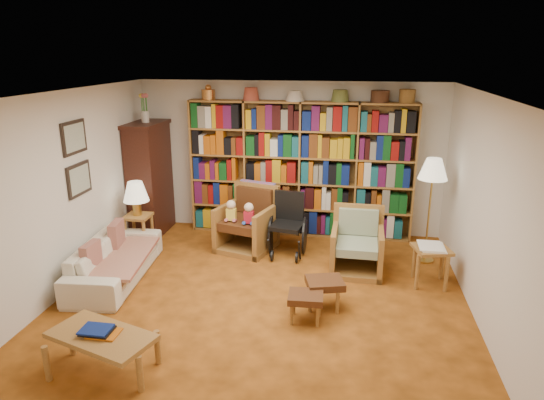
% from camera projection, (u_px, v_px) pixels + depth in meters
% --- Properties ---
extents(floor, '(5.00, 5.00, 0.00)m').
position_uv_depth(floor, '(262.00, 298.00, 6.04)').
color(floor, '#B25E1B').
rests_on(floor, ground).
extents(ceiling, '(5.00, 5.00, 0.00)m').
position_uv_depth(ceiling, '(261.00, 94.00, 5.30)').
color(ceiling, white).
rests_on(ceiling, wall_back).
extents(wall_back, '(5.00, 0.00, 5.00)m').
position_uv_depth(wall_back, '(289.00, 158.00, 8.03)').
color(wall_back, silver).
rests_on(wall_back, floor).
extents(wall_front, '(5.00, 0.00, 5.00)m').
position_uv_depth(wall_front, '(195.00, 311.00, 3.31)').
color(wall_front, silver).
rests_on(wall_front, floor).
extents(wall_left, '(0.00, 5.00, 5.00)m').
position_uv_depth(wall_left, '(66.00, 193.00, 6.06)').
color(wall_left, silver).
rests_on(wall_left, floor).
extents(wall_right, '(0.00, 5.00, 5.00)m').
position_uv_depth(wall_right, '(487.00, 214.00, 5.28)').
color(wall_right, silver).
rests_on(wall_right, floor).
extents(bookshelf, '(3.60, 0.30, 2.42)m').
position_uv_depth(bookshelf, '(300.00, 166.00, 7.86)').
color(bookshelf, '#A47932').
rests_on(bookshelf, floor).
extents(curio_cabinet, '(0.50, 0.95, 2.40)m').
position_uv_depth(curio_cabinet, '(150.00, 177.00, 7.99)').
color(curio_cabinet, '#3D1710').
rests_on(curio_cabinet, floor).
extents(framed_pictures, '(0.03, 0.52, 0.97)m').
position_uv_depth(framed_pictures, '(77.00, 159.00, 6.23)').
color(framed_pictures, black).
rests_on(framed_pictures, wall_left).
extents(sofa, '(1.90, 0.88, 0.54)m').
position_uv_depth(sofa, '(115.00, 260.00, 6.49)').
color(sofa, beige).
rests_on(sofa, floor).
extents(sofa_throw, '(0.94, 1.50, 0.04)m').
position_uv_depth(sofa_throw, '(118.00, 258.00, 6.47)').
color(sofa_throw, '#CAB793').
rests_on(sofa_throw, sofa).
extents(cushion_left, '(0.18, 0.39, 0.38)m').
position_uv_depth(cushion_left, '(117.00, 237.00, 6.79)').
color(cushion_left, maroon).
rests_on(cushion_left, sofa).
extents(cushion_right, '(0.12, 0.35, 0.35)m').
position_uv_depth(cushion_right, '(91.00, 257.00, 6.13)').
color(cushion_right, maroon).
rests_on(cushion_right, sofa).
extents(side_table_lamp, '(0.38, 0.38, 0.57)m').
position_uv_depth(side_table_lamp, '(139.00, 225.00, 7.40)').
color(side_table_lamp, '#A47932').
rests_on(side_table_lamp, floor).
extents(table_lamp, '(0.38, 0.38, 0.52)m').
position_uv_depth(table_lamp, '(136.00, 193.00, 7.25)').
color(table_lamp, '#B38C39').
rests_on(table_lamp, side_table_lamp).
extents(armchair_leather, '(1.00, 1.01, 0.99)m').
position_uv_depth(armchair_leather, '(248.00, 222.00, 7.53)').
color(armchair_leather, '#A47932').
rests_on(armchair_leather, floor).
extents(armchair_sage, '(0.72, 0.75, 0.88)m').
position_uv_depth(armchair_sage, '(357.00, 246.00, 6.77)').
color(armchair_sage, '#A47932').
rests_on(armchair_sage, floor).
extents(wheelchair, '(0.53, 0.75, 0.93)m').
position_uv_depth(wheelchair, '(288.00, 226.00, 7.31)').
color(wheelchair, black).
rests_on(wheelchair, floor).
extents(floor_lamp, '(0.41, 0.41, 1.53)m').
position_uv_depth(floor_lamp, '(433.00, 173.00, 6.73)').
color(floor_lamp, '#B38C39').
rests_on(floor_lamp, floor).
extents(side_table_papers, '(0.53, 0.53, 0.55)m').
position_uv_depth(side_table_papers, '(431.00, 254.00, 6.28)').
color(side_table_papers, '#A47932').
rests_on(side_table_papers, floor).
extents(footstool_a, '(0.51, 0.46, 0.36)m').
position_uv_depth(footstool_a, '(325.00, 285.00, 5.74)').
color(footstool_a, '#4C2F14').
rests_on(footstool_a, floor).
extents(footstool_b, '(0.41, 0.35, 0.33)m').
position_uv_depth(footstool_b, '(306.00, 299.00, 5.46)').
color(footstool_b, '#4C2F14').
rests_on(footstool_b, floor).
extents(coffee_table, '(1.11, 0.79, 0.47)m').
position_uv_depth(coffee_table, '(102.00, 339.00, 4.55)').
color(coffee_table, '#A47932').
rests_on(coffee_table, floor).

